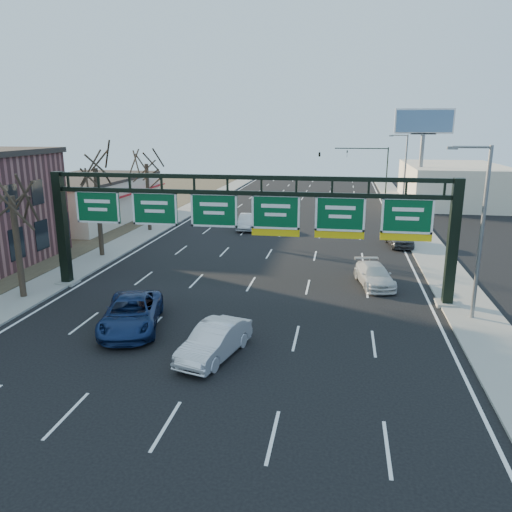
% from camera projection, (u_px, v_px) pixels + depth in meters
% --- Properties ---
extents(ground, '(160.00, 160.00, 0.00)m').
position_uv_depth(ground, '(211.00, 350.00, 22.71)').
color(ground, black).
rests_on(ground, ground).
extents(sidewalk_left, '(3.00, 120.00, 0.12)m').
position_uv_depth(sidewalk_left, '(129.00, 241.00, 43.88)').
color(sidewalk_left, gray).
rests_on(sidewalk_left, ground).
extents(sidewalk_right, '(3.00, 120.00, 0.12)m').
position_uv_depth(sidewalk_right, '(432.00, 254.00, 39.64)').
color(sidewalk_right, gray).
rests_on(sidewalk_right, ground).
extents(dirt_strip_left, '(21.00, 120.00, 0.06)m').
position_uv_depth(dirt_strip_left, '(4.00, 237.00, 45.91)').
color(dirt_strip_left, '#473D2B').
rests_on(dirt_strip_left, ground).
extents(lane_markings, '(21.60, 120.00, 0.01)m').
position_uv_depth(lane_markings, '(273.00, 248.00, 41.77)').
color(lane_markings, white).
rests_on(lane_markings, ground).
extents(sign_gantry, '(24.60, 1.20, 7.20)m').
position_uv_depth(sign_gantry, '(247.00, 219.00, 29.14)').
color(sign_gantry, black).
rests_on(sign_gantry, ground).
extents(cream_strip, '(10.90, 18.40, 4.70)m').
position_uv_depth(cream_strip, '(86.00, 199.00, 53.32)').
color(cream_strip, '#BBB29B').
rests_on(cream_strip, ground).
extents(building_right_distant, '(12.00, 20.00, 5.00)m').
position_uv_depth(building_right_distant, '(453.00, 184.00, 66.44)').
color(building_right_distant, '#BBB29B').
rests_on(building_right_distant, ground).
extents(tree_gantry, '(3.60, 3.60, 8.48)m').
position_uv_depth(tree_gantry, '(9.00, 177.00, 27.80)').
color(tree_gantry, black).
rests_on(tree_gantry, sidewalk_left).
extents(tree_mid, '(3.60, 3.60, 9.24)m').
position_uv_depth(tree_mid, '(94.00, 154.00, 37.15)').
color(tree_mid, black).
rests_on(tree_mid, sidewalk_left).
extents(tree_far, '(3.60, 3.60, 8.86)m').
position_uv_depth(tree_far, '(146.00, 153.00, 46.78)').
color(tree_far, black).
rests_on(tree_far, sidewalk_left).
extents(streetlight_near, '(2.15, 0.22, 9.00)m').
position_uv_depth(streetlight_near, '(480.00, 225.00, 25.08)').
color(streetlight_near, slate).
rests_on(streetlight_near, sidewalk_right).
extents(streetlight_far, '(2.15, 0.22, 9.00)m').
position_uv_depth(streetlight_far, '(404.00, 169.00, 57.50)').
color(streetlight_far, slate).
rests_on(streetlight_far, sidewalk_right).
extents(billboard_right, '(7.00, 0.50, 12.00)m').
position_uv_depth(billboard_right, '(423.00, 133.00, 60.83)').
color(billboard_right, slate).
rests_on(billboard_right, ground).
extents(traffic_signal_mast, '(10.16, 0.54, 7.00)m').
position_uv_depth(traffic_signal_mast, '(345.00, 157.00, 72.82)').
color(traffic_signal_mast, black).
rests_on(traffic_signal_mast, ground).
extents(car_blue_suv, '(4.03, 6.26, 1.61)m').
position_uv_depth(car_blue_suv, '(131.00, 313.00, 24.96)').
color(car_blue_suv, navy).
rests_on(car_blue_suv, ground).
extents(car_silver_sedan, '(2.68, 4.80, 1.50)m').
position_uv_depth(car_silver_sedan, '(214.00, 341.00, 21.87)').
color(car_silver_sedan, silver).
rests_on(car_silver_sedan, ground).
extents(car_white_wagon, '(2.79, 4.92, 1.34)m').
position_uv_depth(car_white_wagon, '(374.00, 275.00, 31.81)').
color(car_white_wagon, silver).
rests_on(car_white_wagon, ground).
extents(car_grey_far, '(2.31, 4.75, 1.56)m').
position_uv_depth(car_grey_far, '(399.00, 237.00, 42.36)').
color(car_grey_far, '#3B3D40').
rests_on(car_grey_far, ground).
extents(car_silver_distant, '(1.70, 4.58, 1.50)m').
position_uv_depth(car_silver_distant, '(248.00, 222.00, 49.28)').
color(car_silver_distant, '#B1B2B6').
rests_on(car_silver_distant, ground).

